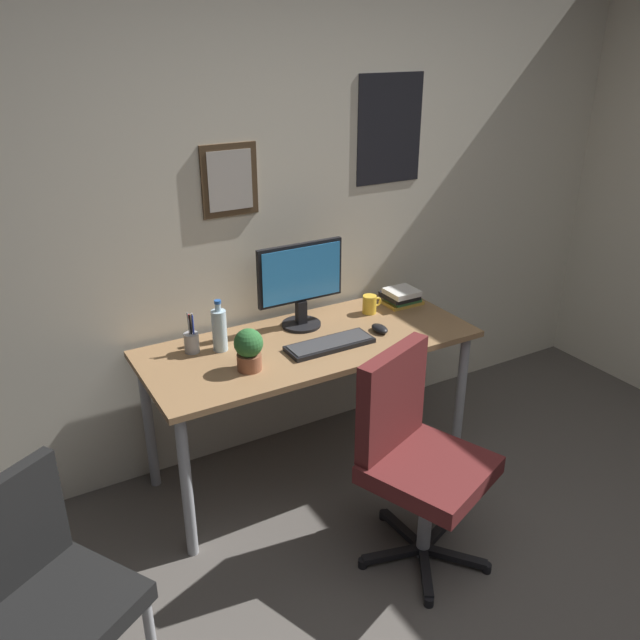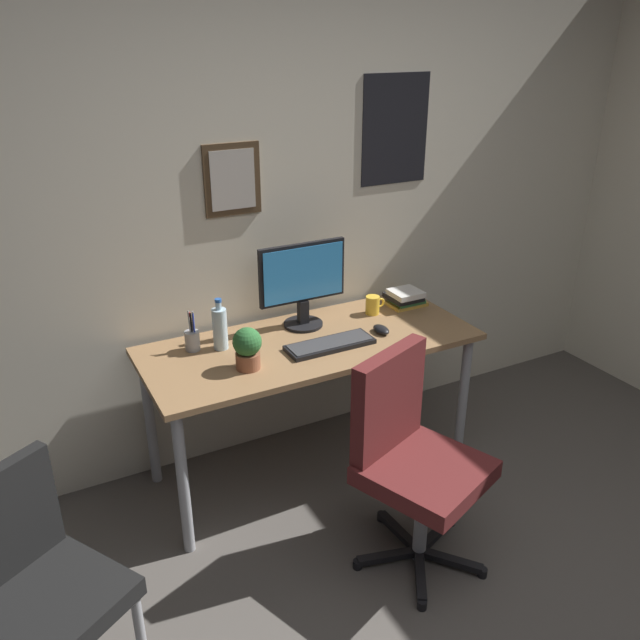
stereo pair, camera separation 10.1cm
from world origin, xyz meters
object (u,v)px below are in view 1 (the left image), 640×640
at_px(office_chair, 414,449).
at_px(book_stack_left, 401,297).
at_px(water_bottle, 219,329).
at_px(potted_plant, 249,348).
at_px(coffee_mug_near, 370,304).
at_px(keyboard, 330,344).
at_px(pen_cup, 192,341).
at_px(side_chair, 44,588).
at_px(monitor, 301,282).
at_px(computer_mouse, 380,329).

distance_m(office_chair, book_stack_left, 1.07).
distance_m(water_bottle, potted_plant, 0.25).
bearing_deg(coffee_mug_near, keyboard, -148.08).
relative_size(pen_cup, book_stack_left, 0.99).
distance_m(keyboard, water_bottle, 0.53).
bearing_deg(side_chair, monitor, 32.17).
distance_m(computer_mouse, water_bottle, 0.80).
relative_size(keyboard, pen_cup, 2.15).
bearing_deg(book_stack_left, pen_cup, 179.04).
distance_m(monitor, keyboard, 0.36).
xyz_separation_m(computer_mouse, coffee_mug_near, (0.09, 0.23, 0.03)).
bearing_deg(computer_mouse, water_bottle, 164.72).
xyz_separation_m(office_chair, side_chair, (-1.47, 0.01, -0.03)).
bearing_deg(pen_cup, potted_plant, -60.71).
xyz_separation_m(water_bottle, coffee_mug_near, (0.86, 0.02, -0.06)).
bearing_deg(water_bottle, book_stack_left, 1.35).
height_order(coffee_mug_near, potted_plant, potted_plant).
bearing_deg(potted_plant, keyboard, 2.35).
bearing_deg(potted_plant, computer_mouse, 2.83).
bearing_deg(keyboard, office_chair, -85.98).
bearing_deg(book_stack_left, monitor, 177.20).
bearing_deg(office_chair, pen_cup, 125.22).
bearing_deg(pen_cup, book_stack_left, -0.96).
height_order(computer_mouse, water_bottle, water_bottle).
bearing_deg(pen_cup, office_chair, -54.78).
distance_m(coffee_mug_near, book_stack_left, 0.21).
distance_m(keyboard, computer_mouse, 0.30).
height_order(keyboard, water_bottle, water_bottle).
xyz_separation_m(keyboard, pen_cup, (-0.59, 0.27, 0.04)).
bearing_deg(potted_plant, monitor, 35.39).
relative_size(water_bottle, coffee_mug_near, 2.25).
bearing_deg(office_chair, book_stack_left, 57.35).
xyz_separation_m(side_chair, pen_cup, (0.83, 0.88, 0.30)).
xyz_separation_m(computer_mouse, potted_plant, (-0.73, -0.04, 0.09)).
bearing_deg(computer_mouse, pen_cup, 164.04).
bearing_deg(side_chair, computer_mouse, 20.04).
height_order(monitor, potted_plant, monitor).
bearing_deg(pen_cup, keyboard, -24.85).
bearing_deg(computer_mouse, side_chair, -159.96).
bearing_deg(keyboard, computer_mouse, 3.52).
distance_m(monitor, potted_plant, 0.53).
height_order(office_chair, side_chair, office_chair).
distance_m(coffee_mug_near, pen_cup, 0.98).
height_order(monitor, computer_mouse, monitor).
bearing_deg(book_stack_left, water_bottle, -178.65).
bearing_deg(potted_plant, coffee_mug_near, 17.73).
xyz_separation_m(monitor, book_stack_left, (0.61, -0.03, -0.19)).
relative_size(monitor, water_bottle, 1.82).
relative_size(monitor, potted_plant, 2.36).
distance_m(computer_mouse, book_stack_left, 0.39).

